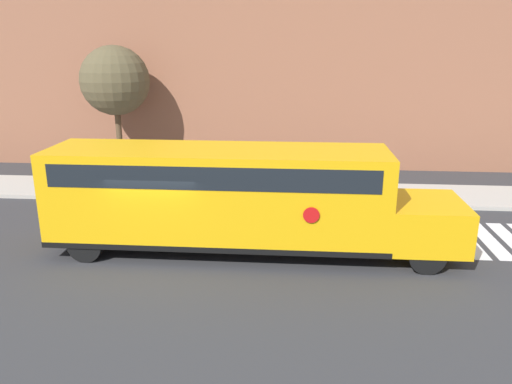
% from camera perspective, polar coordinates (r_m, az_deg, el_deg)
% --- Properties ---
extents(ground_plane, '(60.00, 60.00, 0.00)m').
position_cam_1_polar(ground_plane, '(15.19, -10.76, -7.09)').
color(ground_plane, '#333335').
extents(sidewalk_strip, '(44.00, 3.00, 0.15)m').
position_cam_1_polar(sidewalk_strip, '(21.12, -6.21, 0.17)').
color(sidewalk_strip, '#B2ADA3').
rests_on(sidewalk_strip, ground).
extents(building_backdrop, '(32.00, 4.00, 12.75)m').
position_cam_1_polar(building_backdrop, '(26.66, -3.95, 17.38)').
color(building_backdrop, '#935B42').
rests_on(building_backdrop, ground).
extents(school_bus, '(11.96, 2.57, 3.14)m').
position_cam_1_polar(school_bus, '(14.62, -2.57, -0.24)').
color(school_bus, '#EAA80F').
rests_on(school_bus, ground).
extents(tree_near_sidewalk, '(3.13, 3.13, 5.96)m').
position_cam_1_polar(tree_near_sidewalk, '(24.05, -15.83, 12.11)').
color(tree_near_sidewalk, brown).
rests_on(tree_near_sidewalk, ground).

